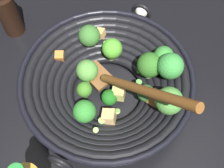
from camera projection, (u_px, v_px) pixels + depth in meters
ground_plane at (107, 94)px, 0.71m from camera, size 4.00×4.00×0.00m
wok at (109, 82)px, 0.65m from camera, size 0.40×0.43×0.27m
soy_sauce_bottle at (8, 13)px, 0.75m from camera, size 0.06×0.06×0.17m
garlic_bulb at (141, 12)px, 0.82m from camera, size 0.04×0.04×0.04m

